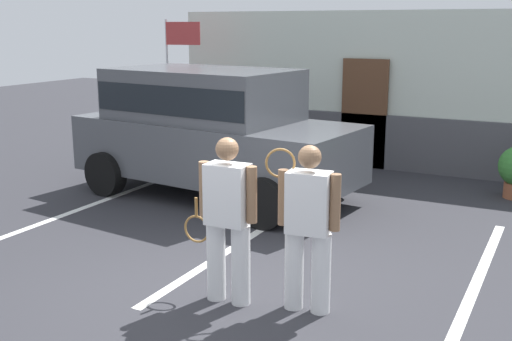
# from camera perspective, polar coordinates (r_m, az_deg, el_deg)

# --- Properties ---
(ground_plane) EXTENTS (40.00, 40.00, 0.00)m
(ground_plane) POSITION_cam_1_polar(r_m,az_deg,el_deg) (6.68, -3.68, -11.06)
(ground_plane) COLOR #2D2D33
(parking_stripe_0) EXTENTS (0.12, 4.40, 0.01)m
(parking_stripe_0) POSITION_cam_1_polar(r_m,az_deg,el_deg) (9.76, -16.40, -3.64)
(parking_stripe_0) COLOR silver
(parking_stripe_0) RESTS_ON ground_plane
(parking_stripe_1) EXTENTS (0.12, 4.40, 0.01)m
(parking_stripe_1) POSITION_cam_1_polar(r_m,az_deg,el_deg) (8.11, -1.28, -6.52)
(parking_stripe_1) COLOR silver
(parking_stripe_1) RESTS_ON ground_plane
(parking_stripe_2) EXTENTS (0.12, 4.40, 0.01)m
(parking_stripe_2) POSITION_cam_1_polar(r_m,az_deg,el_deg) (7.29, 19.44, -9.66)
(parking_stripe_2) COLOR silver
(parking_stripe_2) RESTS_ON ground_plane
(house_frontage) EXTENTS (9.04, 0.40, 3.00)m
(house_frontage) POSITION_cam_1_polar(r_m,az_deg,el_deg) (12.32, 12.28, 6.69)
(house_frontage) COLOR silver
(house_frontage) RESTS_ON ground_plane
(parked_suv) EXTENTS (4.78, 2.58, 2.05)m
(parked_suv) POSITION_cam_1_polar(r_m,az_deg,el_deg) (10.08, -4.19, 4.06)
(parked_suv) COLOR #4C4F54
(parked_suv) RESTS_ON ground_plane
(tennis_player_man) EXTENTS (0.89, 0.28, 1.68)m
(tennis_player_man) POSITION_cam_1_polar(r_m,az_deg,el_deg) (6.18, -2.62, -4.41)
(tennis_player_man) COLOR white
(tennis_player_man) RESTS_ON ground_plane
(tennis_player_woman) EXTENTS (0.75, 0.30, 1.65)m
(tennis_player_woman) POSITION_cam_1_polar(r_m,az_deg,el_deg) (6.01, 4.75, -5.06)
(tennis_player_woman) COLOR white
(tennis_player_woman) RESTS_ON ground_plane
(flag_pole) EXTENTS (0.80, 0.11, 2.84)m
(flag_pole) POSITION_cam_1_polar(r_m,az_deg,el_deg) (12.97, -7.38, 9.71)
(flag_pole) COLOR silver
(flag_pole) RESTS_ON ground_plane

